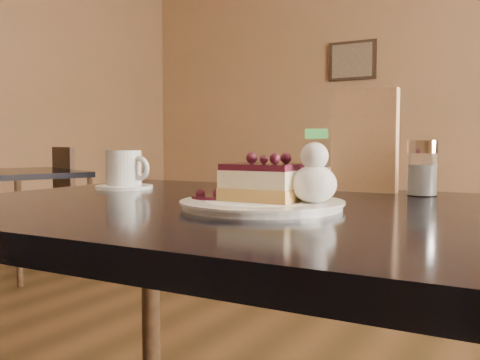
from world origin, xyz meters
The scene contains 10 objects.
main_table centered at (-0.09, 0.36, 0.67)m, with size 1.21×0.82×0.75m.
dessert_plate centered at (-0.09, 0.31, 0.75)m, with size 0.26×0.26×0.01m, color white.
cheesecake_slice centered at (-0.09, 0.31, 0.79)m, with size 0.12×0.09×0.06m.
whipped_cream centered at (-0.01, 0.32, 0.79)m, with size 0.07×0.07×0.06m.
berry_sauce centered at (-0.18, 0.30, 0.76)m, with size 0.08×0.08×0.01m, color black.
coffee_set centered at (-0.54, 0.48, 0.79)m, with size 0.14×0.13×0.09m.
menu_card centered at (-0.04, 0.68, 0.86)m, with size 0.14×0.03×0.22m, color #FFE8A5.
sugar_shaker centered at (0.09, 0.64, 0.80)m, with size 0.06×0.06×0.11m.
napkin_stack centered at (-0.18, 0.64, 0.77)m, with size 0.12×0.12×0.05m, color white.
bg_table_far_left centered at (-2.76, 1.88, 0.06)m, with size 1.09×1.62×1.08m.
Camera 1 is at (0.30, -0.44, 0.85)m, focal length 40.00 mm.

